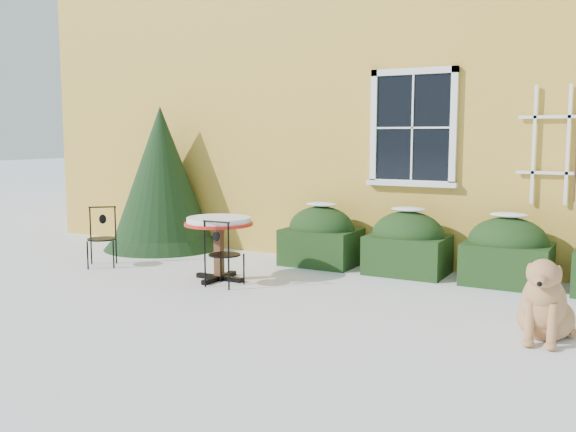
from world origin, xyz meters
The scene contains 8 objects.
ground centered at (0.00, 0.00, 0.00)m, with size 80.00×80.00×0.00m, color white.
house centered at (0.00, 7.00, 3.22)m, with size 12.40×8.40×6.40m.
hedge_row centered at (1.65, 2.55, 0.40)m, with size 4.95×0.80×0.91m.
evergreen_shrub centered at (-3.24, 2.55, 0.95)m, with size 1.94×1.94×2.35m.
bistro_table centered at (-1.02, 1.00, 0.69)m, with size 0.89×0.89×0.82m.
patio_chair_near centered at (-0.78, 0.73, 0.42)m, with size 0.40×0.40×0.84m.
patio_chair_far centered at (-3.02, 0.95, 0.42)m, with size 0.53×0.53×0.85m.
dog centered at (3.02, 0.34, 0.33)m, with size 0.54×0.90×0.81m.
Camera 1 is at (3.70, -5.74, 1.86)m, focal length 40.00 mm.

